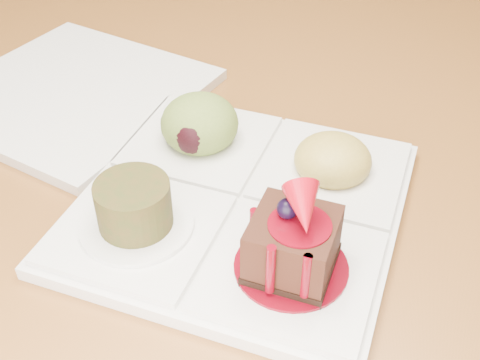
# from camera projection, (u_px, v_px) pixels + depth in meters

# --- Properties ---
(ground) EXTENTS (6.00, 6.00, 0.00)m
(ground) POSITION_uv_depth(u_px,v_px,m) (214.00, 317.00, 1.36)
(ground) COLOR #563718
(dining_table) EXTENTS (1.00, 1.80, 0.75)m
(dining_table) POSITION_uv_depth(u_px,v_px,m) (202.00, 40.00, 0.93)
(dining_table) COLOR brown
(dining_table) RESTS_ON ground
(sampler_plate) EXTENTS (0.30, 0.30, 0.10)m
(sampler_plate) POSITION_uv_depth(u_px,v_px,m) (239.00, 189.00, 0.52)
(sampler_plate) COLOR silver
(sampler_plate) RESTS_ON dining_table
(second_plate) EXTENTS (0.31, 0.31, 0.01)m
(second_plate) POSITION_uv_depth(u_px,v_px,m) (73.00, 93.00, 0.67)
(second_plate) COLOR silver
(second_plate) RESTS_ON dining_table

